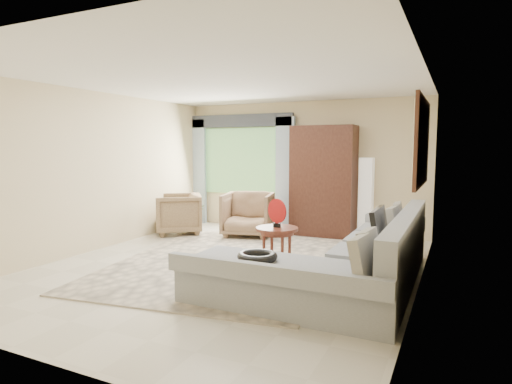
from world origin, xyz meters
The scene contains 17 objects.
ground centered at (0.00, 0.00, 0.00)m, with size 6.00×6.00×0.00m, color silver.
area_rug centered at (-0.16, 0.20, 0.01)m, with size 3.00×4.00×0.02m, color beige.
sectional_sofa centered at (1.78, -0.18, 0.28)m, with size 2.30×3.46×0.90m.
tv_screen centered at (2.05, 0.07, 0.72)m, with size 0.06×0.74×0.48m, color black.
garden_hose centered at (1.00, -1.19, 0.55)m, with size 0.43×0.43×0.09m, color black.
coffee_table centered at (0.64, 0.21, 0.31)m, with size 0.59×0.59×0.59m.
red_disc centered at (0.64, 0.21, 0.82)m, with size 0.34×0.34×0.03m, color #A21010.
armchair_left centered at (-2.05, 1.64, 0.40)m, with size 0.84×0.87×0.79m, color #9E8356.
armchair_right centered at (-0.71, 2.01, 0.42)m, with size 0.90×0.92×0.84m, color olive.
potted_plant centered at (-2.25, 2.54, 0.28)m, with size 0.51×0.44×0.57m, color #999999.
armoire centered at (0.55, 2.72, 1.05)m, with size 1.20×0.55×2.10m, color black.
floor_lamp centered at (1.35, 2.78, 0.75)m, with size 0.24×0.24×1.50m, color silver.
window centered at (-1.35, 2.97, 1.40)m, with size 1.80×0.04×1.40m, color #669E59.
curtain_left centered at (-2.40, 2.88, 1.15)m, with size 0.40×0.08×2.30m, color #9EB7CC.
curtain_right centered at (-0.30, 2.88, 1.15)m, with size 0.40×0.08×2.30m, color #9EB7CC.
valance centered at (-1.35, 2.90, 2.25)m, with size 2.40×0.12×0.26m, color #1E232D.
wall_mirror centered at (2.46, 0.35, 1.75)m, with size 0.05×1.70×1.05m.
Camera 1 is at (2.88, -5.19, 1.69)m, focal length 30.00 mm.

